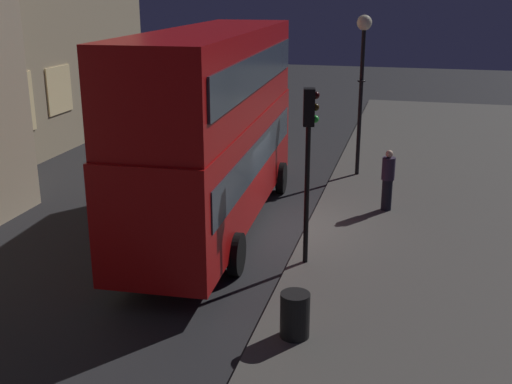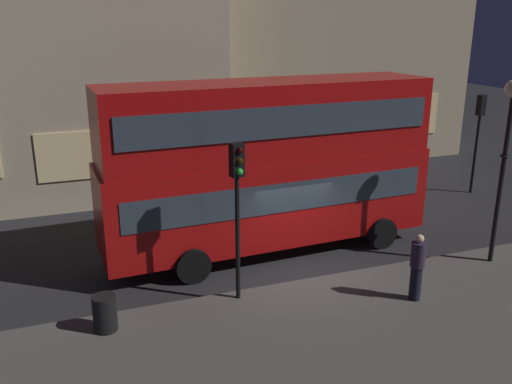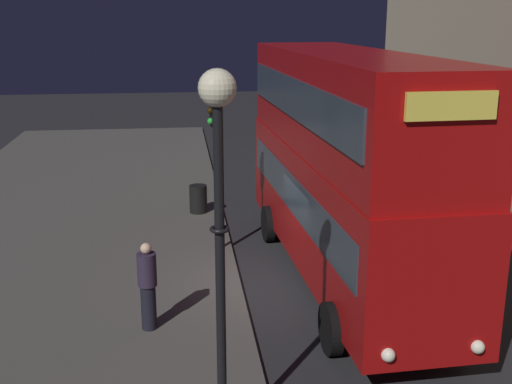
% 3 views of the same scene
% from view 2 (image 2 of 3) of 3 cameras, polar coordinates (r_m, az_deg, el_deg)
% --- Properties ---
extents(ground_plane, '(80.00, 80.00, 0.00)m').
position_cam_2_polar(ground_plane, '(16.62, 4.72, -8.26)').
color(ground_plane, '#232326').
extents(sidewalk_slab, '(44.00, 9.71, 0.12)m').
position_cam_2_polar(sidewalk_slab, '(12.49, 16.04, -18.24)').
color(sidewalk_slab, '#4C4944').
rests_on(sidewalk_slab, ground).
extents(double_decker_bus, '(10.70, 3.14, 5.48)m').
position_cam_2_polar(double_decker_bus, '(17.00, 1.27, 3.35)').
color(double_decker_bus, '#9E0C0C').
rests_on(double_decker_bus, ground).
extents(traffic_light_near_kerb, '(0.36, 0.39, 4.22)m').
position_cam_2_polar(traffic_light_near_kerb, '(13.69, -1.96, 0.22)').
color(traffic_light_near_kerb, black).
rests_on(traffic_light_near_kerb, sidewalk_slab).
extents(traffic_light_far_side, '(0.36, 0.39, 4.25)m').
position_cam_2_polar(traffic_light_far_side, '(24.99, 22.23, 6.64)').
color(traffic_light_far_side, black).
rests_on(traffic_light_far_side, ground).
extents(street_lamp, '(0.51, 0.51, 5.52)m').
position_cam_2_polar(street_lamp, '(17.29, 24.86, 5.87)').
color(street_lamp, black).
rests_on(street_lamp, sidewalk_slab).
extents(pedestrian, '(0.39, 0.39, 1.84)m').
position_cam_2_polar(pedestrian, '(14.98, 16.48, -7.48)').
color(pedestrian, black).
rests_on(pedestrian, sidewalk_slab).
extents(litter_bin, '(0.57, 0.57, 0.89)m').
position_cam_2_polar(litter_bin, '(13.76, -15.52, -12.09)').
color(litter_bin, black).
rests_on(litter_bin, sidewalk_slab).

